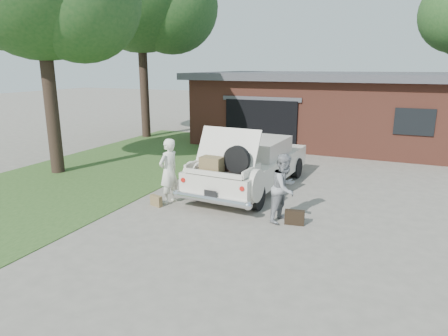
% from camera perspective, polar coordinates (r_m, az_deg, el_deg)
% --- Properties ---
extents(ground, '(90.00, 90.00, 0.00)m').
position_cam_1_polar(ground, '(9.98, -1.39, -6.92)').
color(ground, gray).
rests_on(ground, ground).
extents(grass_strip, '(6.00, 16.00, 0.02)m').
position_cam_1_polar(grass_strip, '(15.25, -15.49, 0.17)').
color(grass_strip, '#2D4C1E').
rests_on(grass_strip, ground).
extents(house, '(12.80, 7.80, 3.30)m').
position_cam_1_polar(house, '(20.20, 15.28, 8.37)').
color(house, brown).
rests_on(house, ground).
extents(sedan, '(2.30, 5.30, 2.04)m').
position_cam_1_polar(sedan, '(12.04, 3.89, 0.62)').
color(sedan, beige).
rests_on(sedan, ground).
extents(woman_left, '(0.55, 0.72, 1.77)m').
position_cam_1_polar(woman_left, '(10.78, -7.90, -0.46)').
color(woman_left, white).
rests_on(woman_left, ground).
extents(woman_right, '(0.81, 0.94, 1.65)m').
position_cam_1_polar(woman_right, '(9.55, 8.62, -2.82)').
color(woman_right, gray).
rests_on(woman_right, ground).
extents(suitcase_left, '(0.39, 0.23, 0.29)m').
position_cam_1_polar(suitcase_left, '(10.79, -9.66, -4.63)').
color(suitcase_left, olive).
rests_on(suitcase_left, ground).
extents(suitcase_right, '(0.47, 0.21, 0.35)m').
position_cam_1_polar(suitcase_right, '(9.57, 10.04, -6.97)').
color(suitcase_right, black).
rests_on(suitcase_right, ground).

